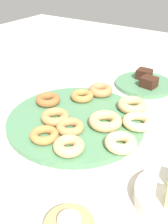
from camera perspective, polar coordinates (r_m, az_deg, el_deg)
The scene contains 17 objects.
ground_plane at distance 0.82m, azimuth -1.75°, elevation -2.22°, with size 2.40×2.40×0.00m, color beige.
donut_plate at distance 0.81m, azimuth -1.76°, elevation -1.72°, with size 0.42×0.42×0.02m, color #4C7F56.
donut_0 at distance 0.67m, azimuth -3.30°, elevation -7.30°, with size 0.08×0.08×0.03m, color tan.
donut_1 at distance 0.75m, azimuth -3.02°, elevation -3.23°, with size 0.08×0.08×0.02m, color #C6844C.
donut_2 at distance 0.78m, azimuth 11.48°, elevation -2.07°, with size 0.09×0.09×0.03m, color #EABC84.
donut_3 at distance 0.79m, azimuth -6.23°, elevation -1.03°, with size 0.08×0.08×0.03m, color #C6844C.
donut_4 at distance 0.72m, azimuth -8.54°, elevation -4.91°, with size 0.08×0.08×0.02m, color #BC7A3D.
donut_5 at distance 0.77m, azimuth 4.58°, elevation -1.94°, with size 0.10×0.10×0.03m, color tan.
donut_6 at distance 0.69m, azimuth 7.90°, elevation -6.53°, with size 0.08×0.08×0.03m, color #EABC84.
donut_7 at distance 0.94m, azimuth 3.59°, elevation 4.73°, with size 0.09×0.09×0.03m, color #B27547.
donut_8 at distance 0.89m, azimuth -7.76°, elevation 2.65°, with size 0.08×0.08×0.03m, color #995B2D.
donut_9 at distance 0.91m, azimuth -0.42°, elevation 3.49°, with size 0.08×0.08×0.02m, color #BC7A3D.
donut_10 at distance 0.86m, azimuth 10.33°, elevation 1.47°, with size 0.09×0.09×0.03m, color tan.
cake_plate at distance 1.07m, azimuth 12.79°, elevation 5.86°, with size 0.22×0.22×0.02m, color #4C7F56.
brownie_near at distance 1.09m, azimuth 12.81°, elevation 7.96°, with size 0.05×0.05×0.04m, color #381E14.
brownie_far at distance 1.02m, azimuth 13.80°, elevation 6.28°, with size 0.05×0.05×0.04m, color #381E14.
tealight at distance 0.51m, azimuth -3.23°, elevation -22.45°, with size 0.04×0.04×0.01m, color silver.
Camera 1 is at (0.55, 0.40, 0.45)m, focal length 42.46 mm.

